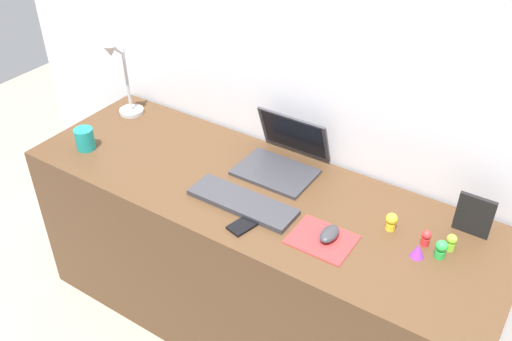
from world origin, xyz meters
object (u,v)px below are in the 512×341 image
Objects in this scene: mouse at (329,234)px; toy_figurine_purple at (418,251)px; desk_lamp at (122,82)px; toy_figurine_yellow at (391,221)px; laptop at (284,155)px; cell_phone at (246,224)px; toy_figurine_red at (426,238)px; picture_frame at (474,215)px; toy_figurine_green at (441,249)px; keyboard at (242,202)px; coffee_mug at (85,139)px; toy_figurine_lime at (451,242)px.

mouse is 0.29m from toy_figurine_purple.
toy_figurine_yellow is (1.31, -0.08, -0.13)m from desk_lamp.
cell_phone is (0.07, -0.38, -0.05)m from laptop.
toy_figurine_yellow is 1.12× the size of toy_figurine_red.
toy_figurine_red reaches higher than mouse.
picture_frame is at bearing 43.95° from cell_phone.
desk_lamp is 5.47× the size of toy_figurine_green.
toy_figurine_purple is (-0.11, -0.21, -0.05)m from picture_frame.
keyboard is at bearing -161.71° from toy_figurine_yellow.
mouse is (0.35, 0.01, 0.01)m from keyboard.
toy_figurine_red is (0.63, 0.15, 0.02)m from keyboard.
toy_figurine_red is 0.90× the size of toy_figurine_green.
desk_lamp is 1.50m from toy_figurine_green.
toy_figurine_purple reaches higher than keyboard.
desk_lamp reaches higher than keyboard.
coffee_mug is at bearing -79.85° from desk_lamp.
toy_figurine_red is (1.43, -0.09, -0.14)m from desk_lamp.
toy_figurine_lime is at bearing -2.72° from desk_lamp.
toy_figurine_yellow is 1.07× the size of toy_figurine_lime.
mouse is 1.10m from coffee_mug.
toy_figurine_yellow is at bearing 167.55° from toy_figurine_green.
picture_frame is at bearing 62.38° from toy_figurine_purple.
cell_phone is 0.77m from picture_frame.
coffee_mug is (-0.83, 0.04, 0.04)m from cell_phone.
desk_lamp reaches higher than coffee_mug.
toy_figurine_lime is (0.02, 0.05, -0.00)m from toy_figurine_green.
picture_frame reaches higher than mouse.
toy_figurine_lime is 1.25× the size of toy_figurine_purple.
picture_frame is (0.73, 0.30, 0.06)m from keyboard.
laptop is at bearing 90.03° from keyboard.
picture_frame is at bearing 36.83° from mouse.
toy_figurine_lime is (-0.03, -0.12, -0.04)m from picture_frame.
picture_frame reaches higher than toy_figurine_red.
desk_lamp is 2.40× the size of picture_frame.
toy_figurine_green is at bearing -26.72° from toy_figurine_red.
toy_figurine_yellow and toy_figurine_green have the same top height.
toy_figurine_lime reaches higher than toy_figurine_purple.
mouse is 1.46× the size of toy_figurine_green.
toy_figurine_lime reaches higher than cell_phone.
coffee_mug reaches higher than toy_figurine_yellow.
toy_figurine_lime is (0.70, -0.11, -0.02)m from laptop.
toy_figurine_red is 1.20× the size of toy_figurine_purple.
coffee_mug is 1.45m from toy_figurine_green.
laptop is 0.83m from coffee_mug.
laptop reaches higher than toy_figurine_purple.
toy_figurine_green is (0.68, -0.17, -0.02)m from laptop.
coffee_mug reaches higher than toy_figurine_purple.
keyboard is at bearing 143.85° from cell_phone.
toy_figurine_yellow is (0.15, 0.16, 0.01)m from mouse.
laptop is 0.29m from keyboard.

